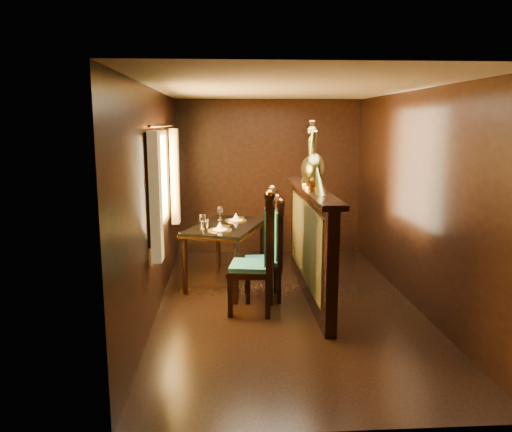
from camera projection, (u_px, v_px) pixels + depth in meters
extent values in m
plane|color=black|center=(286.00, 304.00, 5.94)|extent=(5.00, 5.00, 0.00)
cube|color=black|center=(269.00, 177.00, 8.16)|extent=(3.00, 0.04, 2.50)
cube|color=black|center=(335.00, 259.00, 3.26)|extent=(3.00, 0.04, 2.50)
cube|color=black|center=(155.00, 202.00, 5.62)|extent=(0.04, 5.00, 2.50)
cube|color=black|center=(416.00, 199.00, 5.80)|extent=(0.04, 5.00, 2.50)
cube|color=beige|center=(289.00, 88.00, 5.48)|extent=(3.00, 5.00, 0.04)
cube|color=#FFC672|center=(159.00, 181.00, 5.87)|extent=(0.01, 1.70, 1.05)
cube|color=gold|center=(156.00, 197.00, 4.94)|extent=(0.10, 0.22, 1.30)
cube|color=gold|center=(175.00, 176.00, 6.84)|extent=(0.10, 0.22, 1.30)
cylinder|color=orange|center=(163.00, 125.00, 5.76)|extent=(0.03, 2.20, 0.03)
cube|color=black|center=(310.00, 245.00, 6.13)|extent=(0.12, 2.60, 1.30)
cube|color=#363218|center=(305.00, 241.00, 6.12)|extent=(0.02, 2.20, 0.95)
cube|color=black|center=(311.00, 190.00, 6.01)|extent=(0.26, 2.70, 0.06)
cube|color=black|center=(226.00, 226.00, 6.62)|extent=(1.19, 1.51, 0.04)
cube|color=orange|center=(226.00, 228.00, 6.63)|extent=(1.21, 1.54, 0.02)
cylinder|color=black|center=(185.00, 266.00, 6.22)|extent=(0.06, 0.06, 0.73)
cylinder|color=black|center=(236.00, 270.00, 6.04)|extent=(0.06, 0.06, 0.73)
cylinder|color=black|center=(218.00, 244.00, 7.35)|extent=(0.06, 0.06, 0.73)
cylinder|color=black|center=(262.00, 247.00, 7.17)|extent=(0.06, 0.06, 0.73)
cylinder|color=orange|center=(220.00, 230.00, 6.28)|extent=(0.30, 0.30, 0.01)
cone|color=white|center=(220.00, 226.00, 6.27)|extent=(0.11, 0.11, 0.10)
cylinder|color=orange|center=(236.00, 220.00, 6.89)|extent=(0.30, 0.30, 0.01)
cone|color=white|center=(236.00, 217.00, 6.88)|extent=(0.11, 0.11, 0.10)
cylinder|color=silver|center=(202.00, 222.00, 6.65)|extent=(0.03, 0.03, 0.06)
cylinder|color=silver|center=(208.00, 221.00, 6.70)|extent=(0.03, 0.03, 0.06)
cube|color=black|center=(251.00, 270.00, 5.64)|extent=(0.58, 0.58, 0.07)
cube|color=#14585C|center=(251.00, 266.00, 5.63)|extent=(0.52, 0.52, 0.05)
cube|color=#14585C|center=(271.00, 234.00, 5.54)|extent=(0.10, 0.40, 0.65)
cube|color=black|center=(230.00, 298.00, 5.50)|extent=(0.05, 0.05, 0.45)
cube|color=black|center=(268.00, 299.00, 5.46)|extent=(0.05, 0.05, 0.45)
cube|color=black|center=(236.00, 286.00, 5.91)|extent=(0.05, 0.05, 0.45)
cube|color=black|center=(271.00, 287.00, 5.87)|extent=(0.05, 0.05, 0.45)
sphere|color=orange|center=(269.00, 194.00, 5.25)|extent=(0.08, 0.08, 0.08)
sphere|color=orange|center=(272.00, 189.00, 5.65)|extent=(0.08, 0.08, 0.08)
cube|color=black|center=(262.00, 265.00, 6.06)|extent=(0.45, 0.45, 0.06)
cube|color=#14585C|center=(262.00, 261.00, 6.05)|extent=(0.41, 0.41, 0.05)
cube|color=#14585C|center=(278.00, 234.00, 6.01)|extent=(0.04, 0.35, 0.57)
cube|color=black|center=(248.00, 288.00, 5.91)|extent=(0.05, 0.05, 0.40)
cube|color=black|center=(279.00, 287.00, 5.93)|extent=(0.05, 0.05, 0.40)
cube|color=black|center=(246.00, 278.00, 6.27)|extent=(0.05, 0.05, 0.40)
cube|color=black|center=(276.00, 278.00, 6.30)|extent=(0.05, 0.05, 0.40)
sphere|color=orange|center=(281.00, 201.00, 5.74)|extent=(0.07, 0.07, 0.07)
sphere|color=orange|center=(277.00, 197.00, 6.11)|extent=(0.07, 0.07, 0.07)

